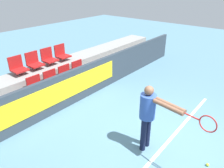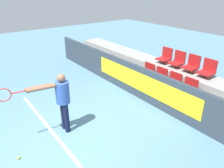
# 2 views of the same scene
# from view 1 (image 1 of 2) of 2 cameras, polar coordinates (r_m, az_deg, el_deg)

# --- Properties ---
(ground_plane) EXTENTS (30.00, 30.00, 0.00)m
(ground_plane) POSITION_cam_1_polar(r_m,az_deg,el_deg) (5.61, 12.68, -14.86)
(ground_plane) COLOR slate
(court_baseline) EXTENTS (5.80, 0.08, 0.01)m
(court_baseline) POSITION_cam_1_polar(r_m,az_deg,el_deg) (5.58, 13.69, -15.24)
(court_baseline) COLOR white
(court_baseline) RESTS_ON ground
(barrier_wall) EXTENTS (12.24, 0.14, 1.12)m
(barrier_wall) POSITION_cam_1_polar(r_m,az_deg,el_deg) (6.92, -10.14, -0.69)
(barrier_wall) COLOR #2D3842
(barrier_wall) RESTS_ON ground
(bleacher_tier_front) EXTENTS (11.84, 0.90, 0.43)m
(bleacher_tier_front) POSITION_cam_1_polar(r_m,az_deg,el_deg) (7.46, -12.57, -1.89)
(bleacher_tier_front) COLOR gray
(bleacher_tier_front) RESTS_ON ground
(bleacher_tier_middle) EXTENTS (11.84, 0.90, 0.85)m
(bleacher_tier_middle) POSITION_cam_1_polar(r_m,az_deg,el_deg) (8.04, -16.77, 1.39)
(bleacher_tier_middle) COLOR gray
(bleacher_tier_middle) RESTS_ON ground
(stadium_chair_0) EXTENTS (0.45, 0.43, 0.57)m
(stadium_chair_0) POSITION_cam_1_polar(r_m,az_deg,el_deg) (6.93, -19.15, -0.78)
(stadium_chair_0) COLOR #333333
(stadium_chair_0) RESTS_ON bleacher_tier_front
(stadium_chair_1) EXTENTS (0.45, 0.43, 0.57)m
(stadium_chair_1) POSITION_cam_1_polar(r_m,az_deg,el_deg) (7.21, -15.32, 0.81)
(stadium_chair_1) COLOR #333333
(stadium_chair_1) RESTS_ON bleacher_tier_front
(stadium_chair_2) EXTENTS (0.45, 0.43, 0.57)m
(stadium_chair_2) POSITION_cam_1_polar(r_m,az_deg,el_deg) (7.52, -11.79, 2.27)
(stadium_chair_2) COLOR #333333
(stadium_chair_2) RESTS_ON bleacher_tier_front
(stadium_chair_3) EXTENTS (0.45, 0.43, 0.57)m
(stadium_chair_3) POSITION_cam_1_polar(r_m,az_deg,el_deg) (7.86, -8.55, 3.59)
(stadium_chair_3) COLOR #333333
(stadium_chair_3) RESTS_ON bleacher_tier_front
(stadium_chair_4) EXTENTS (0.45, 0.43, 0.57)m
(stadium_chair_4) POSITION_cam_1_polar(r_m,az_deg,el_deg) (7.51, -23.37, 4.12)
(stadium_chair_4) COLOR #333333
(stadium_chair_4) RESTS_ON bleacher_tier_middle
(stadium_chair_5) EXTENTS (0.45, 0.43, 0.57)m
(stadium_chair_5) POSITION_cam_1_polar(r_m,az_deg,el_deg) (7.76, -19.66, 5.43)
(stadium_chair_5) COLOR #333333
(stadium_chair_5) RESTS_ON bleacher_tier_middle
(stadium_chair_6) EXTENTS (0.45, 0.43, 0.57)m
(stadium_chair_6) POSITION_cam_1_polar(r_m,az_deg,el_deg) (8.05, -16.20, 6.63)
(stadium_chair_6) COLOR #333333
(stadium_chair_6) RESTS_ON bleacher_tier_middle
(stadium_chair_7) EXTENTS (0.45, 0.43, 0.57)m
(stadium_chair_7) POSITION_cam_1_polar(r_m,az_deg,el_deg) (8.38, -12.98, 7.72)
(stadium_chair_7) COLOR #333333
(stadium_chair_7) RESTS_ON bleacher_tier_middle
(tennis_player) EXTENTS (0.40, 1.62, 1.62)m
(tennis_player) POSITION_cam_1_polar(r_m,az_deg,el_deg) (4.80, 9.93, -7.29)
(tennis_player) COLOR black
(tennis_player) RESTS_ON ground
(tennis_ball) EXTENTS (0.07, 0.07, 0.07)m
(tennis_ball) POSITION_cam_1_polar(r_m,az_deg,el_deg) (5.35, 23.70, -18.74)
(tennis_ball) COLOR #CCDB33
(tennis_ball) RESTS_ON ground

